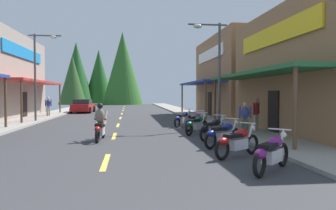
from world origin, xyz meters
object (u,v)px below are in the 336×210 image
(motorcycle_parked_right_3, at_px, (213,128))
(pedestrian_by_shop, at_px, (245,117))
(motorcycle_parked_right_2, at_px, (223,134))
(parked_car_curbside, at_px, (83,106))
(streetlamp_left, at_px, (40,65))
(pedestrian_waiting, at_px, (48,105))
(motorcycle_parked_right_4, at_px, (197,124))
(motorcycle_parked_right_6, at_px, (183,119))
(motorcycle_parked_right_5, at_px, (195,121))
(rider_cruising_lead, at_px, (100,125))
(motorcycle_parked_right_0, at_px, (272,152))
(pedestrian_browsing, at_px, (256,112))
(streetlamp_right, at_px, (213,59))
(motorcycle_parked_right_1, at_px, (237,141))

(motorcycle_parked_right_3, relative_size, pedestrian_by_shop, 1.01)
(motorcycle_parked_right_2, bearing_deg, parked_car_curbside, 72.86)
(streetlamp_left, distance_m, pedestrian_waiting, 6.21)
(motorcycle_parked_right_4, relative_size, motorcycle_parked_right_6, 0.96)
(motorcycle_parked_right_4, xyz_separation_m, pedestrian_waiting, (-9.98, 13.24, 0.50))
(motorcycle_parked_right_5, relative_size, pedestrian_waiting, 1.00)
(rider_cruising_lead, bearing_deg, motorcycle_parked_right_4, -65.08)
(motorcycle_parked_right_0, xyz_separation_m, pedestrian_browsing, (2.74, 7.84, 0.54))
(streetlamp_left, height_order, streetlamp_right, streetlamp_left)
(streetlamp_right, bearing_deg, motorcycle_parked_right_5, -154.89)
(motorcycle_parked_right_1, bearing_deg, parked_car_curbside, 73.06)
(streetlamp_right, xyz_separation_m, pedestrian_waiting, (-11.38, 10.98, -2.86))
(motorcycle_parked_right_0, distance_m, pedestrian_by_shop, 7.05)
(streetlamp_right, xyz_separation_m, parked_car_curbside, (-9.36, 17.24, -3.16))
(streetlamp_right, height_order, motorcycle_parked_right_2, streetlamp_right)
(motorcycle_parked_right_1, distance_m, pedestrian_by_shop, 5.28)
(streetlamp_left, bearing_deg, pedestrian_waiting, 98.04)
(motorcycle_parked_right_1, distance_m, motorcycle_parked_right_3, 3.85)
(motorcycle_parked_right_6, height_order, rider_cruising_lead, rider_cruising_lead)
(streetlamp_left, xyz_separation_m, motorcycle_parked_right_4, (9.22, -7.83, -3.45))
(motorcycle_parked_right_2, bearing_deg, motorcycle_parked_right_5, 52.44)
(motorcycle_parked_right_1, relative_size, motorcycle_parked_right_5, 1.07)
(streetlamp_left, distance_m, motorcycle_parked_right_5, 11.81)
(streetlamp_right, distance_m, motorcycle_parked_right_3, 5.49)
(motorcycle_parked_right_1, bearing_deg, motorcycle_parked_right_4, 56.02)
(streetlamp_left, relative_size, motorcycle_parked_right_2, 3.37)
(motorcycle_parked_right_6, distance_m, pedestrian_by_shop, 5.08)
(motorcycle_parked_right_4, bearing_deg, streetlamp_left, 90.46)
(streetlamp_left, height_order, rider_cruising_lead, streetlamp_left)
(streetlamp_left, xyz_separation_m, pedestrian_browsing, (12.23, -7.73, -2.91))
(motorcycle_parked_right_5, height_order, motorcycle_parked_right_6, same)
(parked_car_curbside, bearing_deg, motorcycle_parked_right_4, -155.45)
(motorcycle_parked_right_1, bearing_deg, streetlamp_left, 89.74)
(motorcycle_parked_right_5, xyz_separation_m, pedestrian_by_shop, (1.77, -2.68, 0.42))
(motorcycle_parked_right_1, relative_size, motorcycle_parked_right_4, 1.08)
(motorcycle_parked_right_5, bearing_deg, motorcycle_parked_right_1, -141.88)
(rider_cruising_lead, bearing_deg, motorcycle_parked_right_6, -34.84)
(motorcycle_parked_right_4, relative_size, motorcycle_parked_right_5, 0.99)
(motorcycle_parked_right_0, height_order, motorcycle_parked_right_6, same)
(pedestrian_browsing, bearing_deg, motorcycle_parked_right_6, -176.93)
(motorcycle_parked_right_4, distance_m, pedestrian_by_shop, 2.30)
(motorcycle_parked_right_0, height_order, pedestrian_by_shop, pedestrian_by_shop)
(streetlamp_right, bearing_deg, motorcycle_parked_right_0, -96.43)
(motorcycle_parked_right_3, bearing_deg, motorcycle_parked_right_2, -138.90)
(motorcycle_parked_right_6, xyz_separation_m, parked_car_curbside, (-7.91, 15.83, 0.20))
(pedestrian_by_shop, bearing_deg, rider_cruising_lead, -70.11)
(motorcycle_parked_right_0, xyz_separation_m, motorcycle_parked_right_6, (-0.32, 11.41, 0.00))
(motorcycle_parked_right_1, distance_m, rider_cruising_lead, 6.10)
(motorcycle_parked_right_4, distance_m, pedestrian_waiting, 16.59)
(rider_cruising_lead, distance_m, pedestrian_waiting, 15.89)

